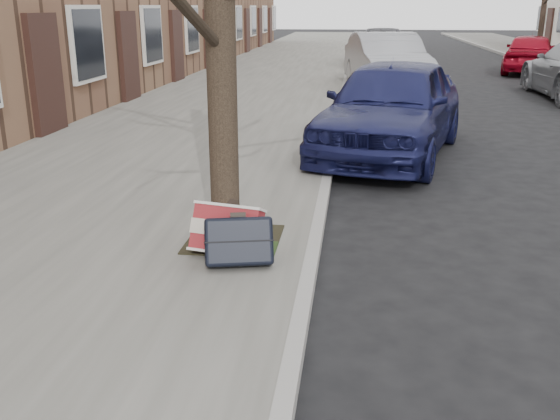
# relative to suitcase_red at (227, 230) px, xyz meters

# --- Properties ---
(ground) EXTENTS (120.00, 120.00, 0.00)m
(ground) POSITION_rel_suitcase_red_xyz_m (1.99, -0.82, -0.35)
(ground) COLOR black
(ground) RESTS_ON ground
(near_sidewalk) EXTENTS (5.00, 70.00, 0.12)m
(near_sidewalk) POSITION_rel_suitcase_red_xyz_m (-1.71, 14.18, -0.29)
(near_sidewalk) COLOR gray
(near_sidewalk) RESTS_ON ground
(dirt_patch) EXTENTS (0.85, 0.85, 0.02)m
(dirt_patch) POSITION_rel_suitcase_red_xyz_m (-0.01, 0.38, -0.23)
(dirt_patch) COLOR black
(dirt_patch) RESTS_ON near_sidewalk
(suitcase_red) EXTENTS (0.66, 0.46, 0.47)m
(suitcase_red) POSITION_rel_suitcase_red_xyz_m (0.00, 0.00, 0.00)
(suitcase_red) COLOR maroon
(suitcase_red) RESTS_ON near_sidewalk
(suitcase_navy) EXTENTS (0.63, 0.45, 0.44)m
(suitcase_navy) POSITION_rel_suitcase_red_xyz_m (0.15, -0.21, -0.01)
(suitcase_navy) COLOR black
(suitcase_navy) RESTS_ON near_sidewalk
(car_near_front) EXTENTS (2.79, 4.65, 1.48)m
(car_near_front) POSITION_rel_suitcase_red_xyz_m (1.61, 4.64, 0.39)
(car_near_front) COLOR #171A48
(car_near_front) RESTS_ON ground
(car_near_mid) EXTENTS (2.39, 4.85, 1.53)m
(car_near_mid) POSITION_rel_suitcase_red_xyz_m (1.84, 12.36, 0.41)
(car_near_mid) COLOR #97999E
(car_near_mid) RESTS_ON ground
(car_near_back) EXTENTS (2.47, 5.16, 1.42)m
(car_near_back) POSITION_rel_suitcase_red_xyz_m (1.98, 19.55, 0.36)
(car_near_back) COLOR #3D3C42
(car_near_back) RESTS_ON ground
(car_far_back) EXTENTS (2.66, 4.28, 1.36)m
(car_far_back) POSITION_rel_suitcase_red_xyz_m (6.88, 17.63, 0.33)
(car_far_back) COLOR maroon
(car_far_back) RESTS_ON ground
(tree_far_c) EXTENTS (0.24, 0.24, 4.64)m
(tree_far_c) POSITION_rel_suitcase_red_xyz_m (9.19, 25.27, 2.09)
(tree_far_c) COLOR black
(tree_far_c) RESTS_ON far_sidewalk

